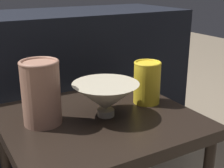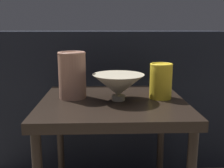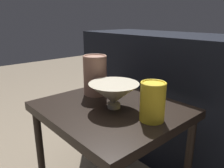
{
  "view_description": "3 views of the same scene",
  "coord_description": "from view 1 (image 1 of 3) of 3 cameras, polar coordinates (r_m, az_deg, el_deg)",
  "views": [
    {
      "loc": [
        -0.44,
        -0.85,
        0.99
      ],
      "look_at": [
        0.04,
        -0.01,
        0.66
      ],
      "focal_mm": 50.0,
      "sensor_mm": 36.0,
      "label": 1
    },
    {
      "loc": [
        -0.04,
        -1.1,
        0.86
      ],
      "look_at": [
        -0.0,
        0.01,
        0.62
      ],
      "focal_mm": 42.0,
      "sensor_mm": 36.0,
      "label": 2
    },
    {
      "loc": [
        0.69,
        -0.61,
        0.94
      ],
      "look_at": [
        0.0,
        0.0,
        0.65
      ],
      "focal_mm": 35.0,
      "sensor_mm": 36.0,
      "label": 3
    }
  ],
  "objects": [
    {
      "name": "table",
      "position": [
        1.08,
        -2.37,
        -9.03
      ],
      "size": [
        0.62,
        0.56,
        0.55
      ],
      "color": "black",
      "rests_on": "ground_plane"
    },
    {
      "name": "vase_colorful_right",
      "position": [
        1.15,
        6.42,
        0.41
      ],
      "size": [
        0.1,
        0.1,
        0.16
      ],
      "color": "gold",
      "rests_on": "table"
    },
    {
      "name": "vase_textured_left",
      "position": [
        0.99,
        -12.85,
        -1.4
      ],
      "size": [
        0.12,
        0.12,
        0.21
      ],
      "color": "#996B56",
      "rests_on": "table"
    },
    {
      "name": "couch_backdrop",
      "position": [
        1.63,
        -12.57,
        -2.19
      ],
      "size": [
        1.5,
        0.5,
        0.84
      ],
      "color": "black",
      "rests_on": "ground_plane"
    },
    {
      "name": "bowl",
      "position": [
        1.03,
        -1.16,
        -2.37
      ],
      "size": [
        0.22,
        0.22,
        0.11
      ],
      "color": "#B2A88E",
      "rests_on": "table"
    }
  ]
}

